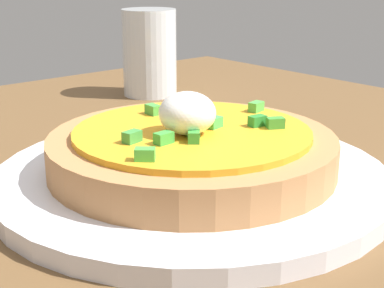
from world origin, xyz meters
TOP-DOWN VIEW (x-y plane):
  - dining_table at (0.00, 0.00)cm, footprint 92.56×71.41cm
  - plate at (-1.38, -6.86)cm, footprint 29.83×29.83cm
  - pizza at (-1.36, -6.89)cm, footprint 21.57×21.57cm
  - cup_near at (-28.59, 9.72)cm, footprint 6.74×6.74cm

SIDE VIEW (x-z plane):
  - dining_table at x=0.00cm, z-range 0.00..2.87cm
  - plate at x=-1.38cm, z-range 2.87..4.26cm
  - pizza at x=-1.36cm, z-range 2.78..9.02cm
  - cup_near at x=-28.59cm, z-range 2.24..12.94cm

